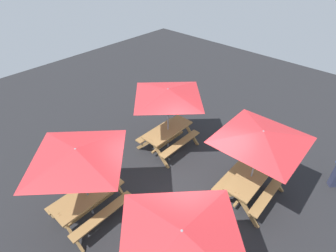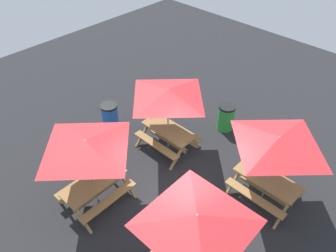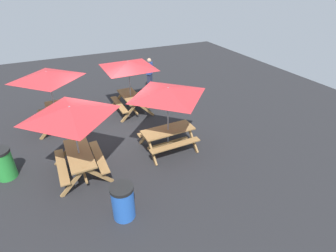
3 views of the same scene
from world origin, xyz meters
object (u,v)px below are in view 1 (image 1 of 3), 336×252
object	(u,v)px
picnic_table_0	(168,98)
picnic_table_2	(181,241)
picnic_table_3	(261,141)
trash_bin_green	(73,150)
picnic_table_1	(78,159)

from	to	relation	value
picnic_table_0	picnic_table_2	world-z (taller)	same
picnic_table_0	picnic_table_3	distance (m)	3.11
picnic_table_2	trash_bin_green	xyz separation A→B (m)	(0.70, 5.08, -1.49)
picnic_table_2	picnic_table_3	xyz separation A→B (m)	(3.30, 0.25, 0.00)
picnic_table_3	picnic_table_0	bearing A→B (deg)	88.71
picnic_table_2	picnic_table_0	bearing A→B (deg)	-45.75
picnic_table_0	picnic_table_3	size ratio (longest dim) A/B	0.83
trash_bin_green	picnic_table_1	bearing A→B (deg)	-110.58
picnic_table_3	picnic_table_2	bearing A→B (deg)	-176.72
picnic_table_1	trash_bin_green	world-z (taller)	picnic_table_1
picnic_table_1	picnic_table_2	xyz separation A→B (m)	(0.09, -2.98, 0.00)
picnic_table_2	picnic_table_1	bearing A→B (deg)	0.56
picnic_table_1	picnic_table_3	xyz separation A→B (m)	(3.39, -2.73, 0.00)
picnic_table_0	trash_bin_green	size ratio (longest dim) A/B	2.38
picnic_table_2	trash_bin_green	bearing A→B (deg)	-9.00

